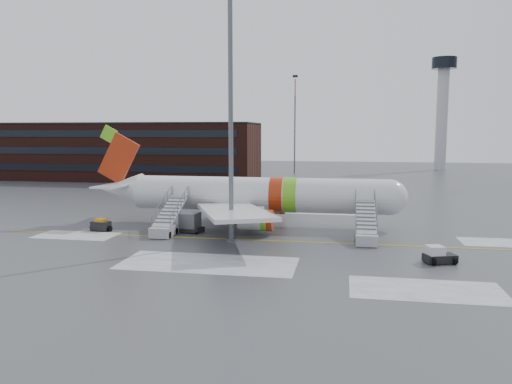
% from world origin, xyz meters
% --- Properties ---
extents(ground, '(260.00, 260.00, 0.00)m').
position_xyz_m(ground, '(0.00, 0.00, 0.00)').
color(ground, '#494C4F').
rests_on(ground, ground).
extents(airliner, '(35.03, 32.97, 11.18)m').
position_xyz_m(airliner, '(-5.70, 6.59, 3.42)').
color(airliner, silver).
rests_on(airliner, ground).
extents(airstair_fwd, '(2.05, 7.70, 3.48)m').
position_xyz_m(airstair_fwd, '(6.63, 0.05, 1.06)').
color(airstair_fwd, '#A9ABB0').
rests_on(airstair_fwd, ground).
extents(airstair_aft, '(2.05, 7.70, 3.48)m').
position_xyz_m(airstair_aft, '(-13.17, 0.05, 1.06)').
color(airstair_aft, '#A9ABB0').
rests_on(airstair_aft, ground).
extents(pushback_tug, '(2.73, 2.37, 1.40)m').
position_xyz_m(pushback_tug, '(11.99, -6.67, 0.62)').
color(pushback_tug, black).
rests_on(pushback_tug, ground).
extents(uld_container, '(2.76, 2.20, 2.04)m').
position_xyz_m(uld_container, '(-11.20, 1.69, 0.95)').
color(uld_container, black).
rests_on(uld_container, ground).
extents(baggage_tractor, '(2.54, 1.41, 1.28)m').
position_xyz_m(baggage_tractor, '(-20.71, 0.75, 0.54)').
color(baggage_tractor, black).
rests_on(baggage_tractor, ground).
extents(light_mast_near, '(1.20, 1.20, 27.93)m').
position_xyz_m(light_mast_near, '(-5.94, -2.00, 14.36)').
color(light_mast_near, '#595B60').
rests_on(light_mast_near, ground).
extents(terminal_building, '(62.00, 16.11, 12.30)m').
position_xyz_m(terminal_building, '(-45.00, 54.98, 6.20)').
color(terminal_building, '#3F1E16').
rests_on(terminal_building, ground).
extents(control_tower, '(6.40, 6.40, 30.00)m').
position_xyz_m(control_tower, '(30.00, 95.00, 18.75)').
color(control_tower, '#B2B5BA').
rests_on(control_tower, ground).
extents(light_mast_far_n, '(1.20, 1.20, 24.25)m').
position_xyz_m(light_mast_far_n, '(-8.00, 78.00, 13.84)').
color(light_mast_far_n, '#595B60').
rests_on(light_mast_far_n, ground).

